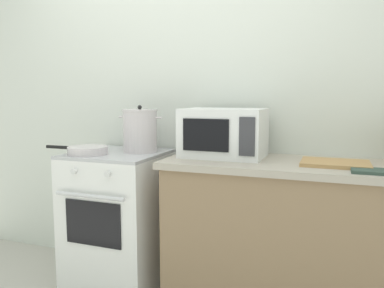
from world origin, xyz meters
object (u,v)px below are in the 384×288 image
(stove, at_px, (119,218))
(microwave, at_px, (224,133))
(stock_pot, at_px, (140,131))
(frying_pan, at_px, (87,150))
(oven_mitt, at_px, (370,171))
(cutting_board, at_px, (335,163))

(stove, xyz_separation_m, microwave, (0.72, 0.08, 0.61))
(microwave, bearing_deg, stock_pot, -179.80)
(microwave, bearing_deg, frying_pan, -165.97)
(stock_pot, xyz_separation_m, oven_mitt, (1.41, -0.24, -0.14))
(frying_pan, bearing_deg, stock_pot, 37.55)
(stock_pot, distance_m, cutting_board, 1.25)
(cutting_board, xyz_separation_m, oven_mitt, (0.16, -0.16, -0.00))
(stock_pot, bearing_deg, microwave, 0.20)
(frying_pan, distance_m, cutting_board, 1.53)
(oven_mitt, bearing_deg, stock_pot, 170.47)
(stock_pot, height_order, oven_mitt, stock_pot)
(microwave, bearing_deg, stove, -173.71)
(frying_pan, bearing_deg, stove, 43.24)
(microwave, bearing_deg, cutting_board, -6.79)
(stock_pot, height_order, frying_pan, stock_pot)
(stock_pot, bearing_deg, cutting_board, -3.50)
(frying_pan, distance_m, microwave, 0.90)
(stock_pot, bearing_deg, stove, -149.86)
(stove, height_order, microwave, microwave)
(stove, bearing_deg, oven_mitt, -5.90)
(cutting_board, height_order, oven_mitt, cutting_board)
(frying_pan, bearing_deg, microwave, 14.03)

